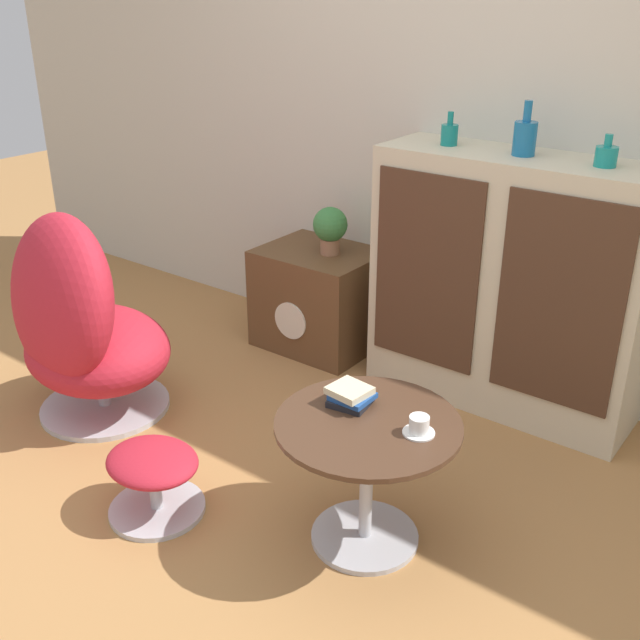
# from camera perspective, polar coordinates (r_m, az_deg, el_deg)

# --- Properties ---
(ground_plane) EXTENTS (12.00, 12.00, 0.00)m
(ground_plane) POSITION_cam_1_polar(r_m,az_deg,el_deg) (2.72, -7.55, -15.80)
(ground_plane) COLOR #A87542
(wall_back) EXTENTS (6.40, 0.06, 2.60)m
(wall_back) POSITION_cam_1_polar(r_m,az_deg,el_deg) (3.46, 11.34, 16.65)
(wall_back) COLOR beige
(wall_back) RESTS_ON ground_plane
(sideboard) EXTENTS (1.17, 0.40, 1.11)m
(sideboard) POSITION_cam_1_polar(r_m,az_deg,el_deg) (3.30, 14.11, 2.59)
(sideboard) COLOR beige
(sideboard) RESTS_ON ground_plane
(tv_console) EXTENTS (0.58, 0.47, 0.51)m
(tv_console) POSITION_cam_1_polar(r_m,az_deg,el_deg) (3.84, -0.07, 1.66)
(tv_console) COLOR brown
(tv_console) RESTS_ON ground_plane
(egg_chair) EXTENTS (0.79, 0.74, 0.94)m
(egg_chair) POSITION_cam_1_polar(r_m,az_deg,el_deg) (3.29, -17.81, -0.45)
(egg_chair) COLOR #B7B7BC
(egg_chair) RESTS_ON ground_plane
(ottoman) EXTENTS (0.35, 0.34, 0.26)m
(ottoman) POSITION_cam_1_polar(r_m,az_deg,el_deg) (2.75, -12.58, -11.23)
(ottoman) COLOR #B7B7BC
(ottoman) RESTS_ON ground_plane
(coffee_table) EXTENTS (0.60, 0.60, 0.47)m
(coffee_table) POSITION_cam_1_polar(r_m,az_deg,el_deg) (2.48, 3.60, -10.65)
(coffee_table) COLOR #B7B7BC
(coffee_table) RESTS_ON ground_plane
(vase_leftmost) EXTENTS (0.07, 0.07, 0.14)m
(vase_leftmost) POSITION_cam_1_polar(r_m,az_deg,el_deg) (3.27, 9.83, 13.81)
(vase_leftmost) COLOR #147A75
(vase_leftmost) RESTS_ON sideboard
(vase_inner_left) EXTENTS (0.09, 0.09, 0.21)m
(vase_inner_left) POSITION_cam_1_polar(r_m,az_deg,el_deg) (3.13, 15.34, 13.31)
(vase_inner_left) COLOR #196699
(vase_inner_left) RESTS_ON sideboard
(vase_inner_right) EXTENTS (0.08, 0.08, 0.12)m
(vase_inner_right) POSITION_cam_1_polar(r_m,az_deg,el_deg) (3.03, 20.97, 11.63)
(vase_inner_right) COLOR teal
(vase_inner_right) RESTS_ON sideboard
(potted_plant) EXTENTS (0.17, 0.17, 0.23)m
(potted_plant) POSITION_cam_1_polar(r_m,az_deg,el_deg) (3.66, 0.78, 7.08)
(potted_plant) COLOR #996B4C
(potted_plant) RESTS_ON tv_console
(teacup) EXTENTS (0.10, 0.10, 0.06)m
(teacup) POSITION_cam_1_polar(r_m,az_deg,el_deg) (2.35, 7.55, -8.06)
(teacup) COLOR white
(teacup) RESTS_ON coffee_table
(book_stack) EXTENTS (0.14, 0.13, 0.06)m
(book_stack) POSITION_cam_1_polar(r_m,az_deg,el_deg) (2.47, 2.35, -5.80)
(book_stack) COLOR black
(book_stack) RESTS_ON coffee_table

